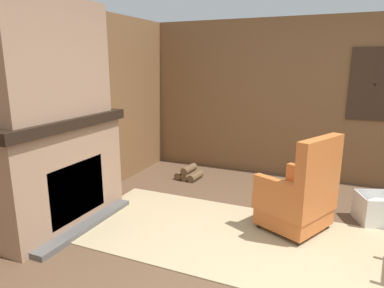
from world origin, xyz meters
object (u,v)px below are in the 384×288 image
(armchair, at_px, (299,197))
(storage_case, at_px, (64,109))
(firewood_stack, at_px, (189,174))
(laundry_basket, at_px, (381,209))
(oil_lamp_vase, at_px, (29,113))

(armchair, xyz_separation_m, storage_case, (-2.46, -0.70, 0.89))
(firewood_stack, height_order, storage_case, storage_case)
(armchair, xyz_separation_m, laundry_basket, (0.84, 0.57, -0.21))
(armchair, relative_size, firewood_stack, 2.80)
(oil_lamp_vase, relative_size, storage_case, 0.88)
(laundry_basket, height_order, oil_lamp_vase, oil_lamp_vase)
(storage_case, bearing_deg, laundry_basket, 20.96)
(firewood_stack, bearing_deg, storage_case, -111.76)
(armchair, height_order, firewood_stack, armchair)
(firewood_stack, distance_m, storage_case, 2.25)
(oil_lamp_vase, distance_m, storage_case, 0.47)
(armchair, height_order, oil_lamp_vase, oil_lamp_vase)
(laundry_basket, xyz_separation_m, oil_lamp_vase, (-3.30, -1.73, 1.12))
(oil_lamp_vase, height_order, storage_case, oil_lamp_vase)
(laundry_basket, bearing_deg, armchair, -145.97)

